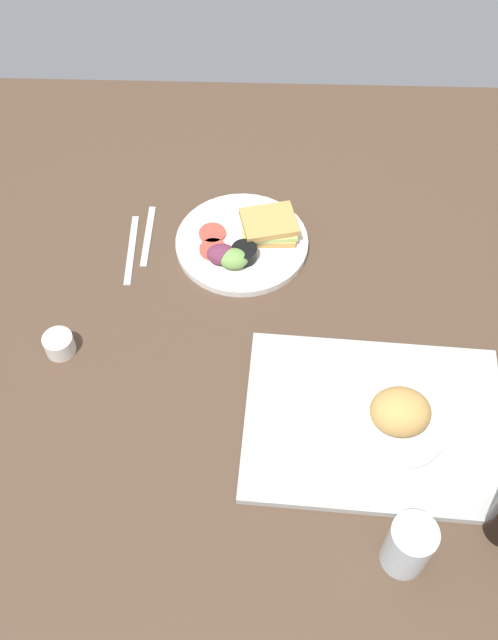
{
  "coord_description": "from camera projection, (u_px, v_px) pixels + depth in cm",
  "views": [
    {
      "loc": [
        -0.45,
        79.76,
        110.09
      ],
      "look_at": [
        2.0,
        3.0,
        4.0
      ],
      "focal_mm": 39.45,
      "sensor_mm": 36.0,
      "label": 1
    }
  ],
  "objects": [
    {
      "name": "plate_with_salad",
      "position": [
        243.0,
        241.0,
        1.46
      ],
      "size": [
        27.65,
        27.65,
        5.4
      ],
      "color": "white",
      "rests_on": "ground_plane"
    },
    {
      "name": "drinking_glass",
      "position": [
        405.0,
        546.0,
        1.05
      ],
      "size": [
        7.03,
        7.03,
        11.41
      ],
      "primitive_type": "cylinder",
      "color": "silver",
      "rests_on": "ground_plane"
    },
    {
      "name": "knife",
      "position": [
        129.0,
        249.0,
        1.46
      ],
      "size": [
        2.04,
        19.04,
        0.5
      ],
      "primitive_type": "cube",
      "rotation": [
        0.0,
        0.0,
        1.6
      ],
      "color": "#B7B7BC",
      "rests_on": "ground_plane"
    },
    {
      "name": "fork",
      "position": [
        146.0,
        235.0,
        1.49
      ],
      "size": [
        1.41,
        17.0,
        0.5
      ],
      "primitive_type": "cube",
      "rotation": [
        0.0,
        0.0,
        1.57
      ],
      "color": "#B7B7BC",
      "rests_on": "ground_plane"
    },
    {
      "name": "bread_plate_near",
      "position": [
        395.0,
        415.0,
        1.19
      ],
      "size": [
        19.08,
        19.08,
        8.4
      ],
      "color": "white",
      "rests_on": "serving_tray"
    },
    {
      "name": "ground_plane",
      "position": [
        260.0,
        324.0,
        1.37
      ],
      "size": [
        190.0,
        150.0,
        3.0
      ],
      "primitive_type": "cube",
      "color": "#4C3828"
    },
    {
      "name": "espresso_cup",
      "position": [
        57.0,
        344.0,
        1.3
      ],
      "size": [
        5.6,
        5.6,
        4.0
      ],
      "primitive_type": "cylinder",
      "color": "silver",
      "rests_on": "ground_plane"
    },
    {
      "name": "serving_tray",
      "position": [
        372.0,
        422.0,
        1.22
      ],
      "size": [
        46.82,
        35.53,
        1.6
      ],
      "primitive_type": "cube",
      "rotation": [
        0.0,
        0.0,
        -0.06
      ],
      "color": "#B2B2AD",
      "rests_on": "ground_plane"
    }
  ]
}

